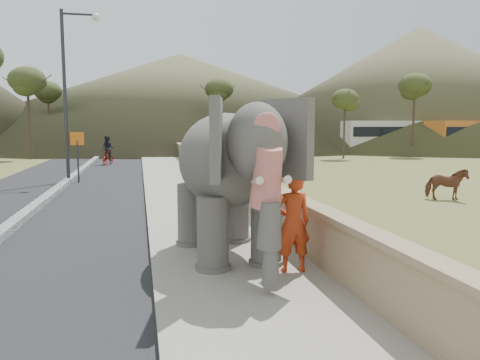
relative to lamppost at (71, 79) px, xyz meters
name	(u,v)px	position (x,y,z in m)	size (l,w,h in m)	color
ground	(251,300)	(4.69, -16.43, -4.87)	(160.00, 160.00, 0.00)	olive
road	(42,205)	(-0.31, -6.43, -4.86)	(7.00, 120.00, 0.03)	black
median	(41,202)	(-0.31, -6.43, -4.76)	(0.35, 120.00, 0.22)	black
walkway	(187,198)	(4.69, -6.43, -4.80)	(3.00, 120.00, 0.15)	#9E9687
parapet	(232,184)	(6.34, -6.43, -4.32)	(0.30, 120.00, 1.10)	tan
lamppost	(71,79)	(0.00, 0.00, 0.00)	(1.76, 0.36, 8.00)	#28282C
signboard	(77,148)	(0.19, -0.33, -3.23)	(0.60, 0.08, 2.40)	#2D2D33
cow	(446,184)	(13.95, -8.38, -4.28)	(0.64, 1.41, 1.19)	brown
distant_car	(355,145)	(23.70, 19.17, -4.15)	(1.70, 4.23, 1.44)	silver
bus_white	(399,137)	(27.47, 17.53, -3.32)	(2.50, 11.00, 3.10)	silver
bus_orange	(477,137)	(34.50, 15.51, -3.32)	(2.50, 11.00, 3.10)	orange
hill_right	(417,86)	(40.69, 35.57, 3.13)	(56.00, 56.00, 16.00)	brown
hill_far	(180,98)	(9.69, 53.57, 2.13)	(80.00, 80.00, 14.00)	brown
elephant_and_man	(227,181)	(4.71, -14.23, -3.24)	(2.51, 4.31, 2.99)	#635F5A
motorcyclist	(108,154)	(0.93, 9.73, -4.09)	(1.10, 1.98, 2.01)	maroon
trees	(164,107)	(4.75, 9.34, -0.95)	(47.13, 43.06, 9.56)	#473828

